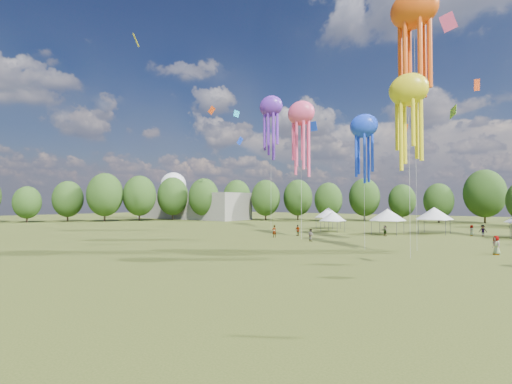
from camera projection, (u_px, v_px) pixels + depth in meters
The scene contains 9 objects.
ground at pixel (66, 338), 13.92m from camera, with size 300.00×300.00×0.00m, color #384416.
spectator_near at pixel (311, 235), 48.32m from camera, with size 0.80×0.63×1.66m, color gray.
spectators_far at pixel (433, 233), 50.72m from camera, with size 33.80×23.03×1.88m.
festival_tents at pixel (407, 214), 60.21m from camera, with size 37.05×11.52×4.42m.
show_kites at pixel (424, 73), 46.11m from camera, with size 53.11×23.72×31.43m.
small_kites at pixel (381, 13), 47.92m from camera, with size 70.58×54.03×42.86m.
treeline at pixel (407, 195), 66.04m from camera, with size 201.57×95.24×13.43m.
hangar at pixel (191, 206), 114.94m from camera, with size 40.00×12.00×8.00m, color gray.
radome at pixel (173, 189), 129.60m from camera, with size 9.00×9.00×16.00m.
Camera 1 is at (14.39, -6.70, 5.22)m, focal length 25.34 mm.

